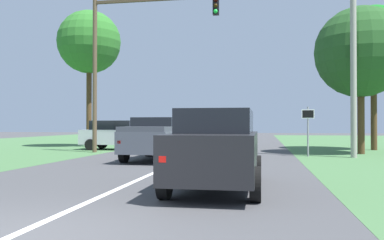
% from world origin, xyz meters
% --- Properties ---
extents(ground_plane, '(120.00, 120.00, 0.00)m').
position_xyz_m(ground_plane, '(0.00, 9.20, 0.00)').
color(ground_plane, '#424244').
extents(red_suv_near, '(2.11, 4.62, 1.91)m').
position_xyz_m(red_suv_near, '(2.36, 4.68, 1.01)').
color(red_suv_near, black).
rests_on(red_suv_near, ground_plane).
extents(pickup_truck_lead, '(2.32, 5.52, 1.85)m').
position_xyz_m(pickup_truck_lead, '(-1.09, 12.26, 0.97)').
color(pickup_truck_lead, '#4C515B').
rests_on(pickup_truck_lead, ground_plane).
extents(traffic_light, '(7.67, 0.40, 8.96)m').
position_xyz_m(traffic_light, '(-3.96, 16.16, 5.85)').
color(traffic_light, brown).
rests_on(traffic_light, ground_plane).
extents(keep_moving_sign, '(0.60, 0.09, 2.41)m').
position_xyz_m(keep_moving_sign, '(5.60, 15.12, 1.55)').
color(keep_moving_sign, gray).
rests_on(keep_moving_sign, ground_plane).
extents(oak_tree_right, '(4.77, 4.77, 7.76)m').
position_xyz_m(oak_tree_right, '(8.54, 17.40, 5.36)').
color(oak_tree_right, '#4C351E').
rests_on(oak_tree_right, ground_plane).
extents(crossing_suv_far, '(4.26, 2.08, 1.79)m').
position_xyz_m(crossing_suv_far, '(-5.45, 18.64, 0.94)').
color(crossing_suv_far, silver).
rests_on(crossing_suv_far, ground_plane).
extents(utility_pole_right, '(0.28, 0.28, 9.50)m').
position_xyz_m(utility_pole_right, '(7.65, 14.91, 4.75)').
color(utility_pole_right, '#9E998E').
rests_on(utility_pole_right, ground_plane).
extents(extra_tree_1, '(4.33, 4.33, 9.43)m').
position_xyz_m(extra_tree_1, '(-8.38, 21.18, 7.22)').
color(extra_tree_1, '#4C351E').
rests_on(extra_tree_1, ground_plane).
extents(extra_tree_2, '(4.39, 4.39, 8.75)m').
position_xyz_m(extra_tree_2, '(10.08, 20.94, 6.53)').
color(extra_tree_2, '#4C351E').
rests_on(extra_tree_2, ground_plane).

